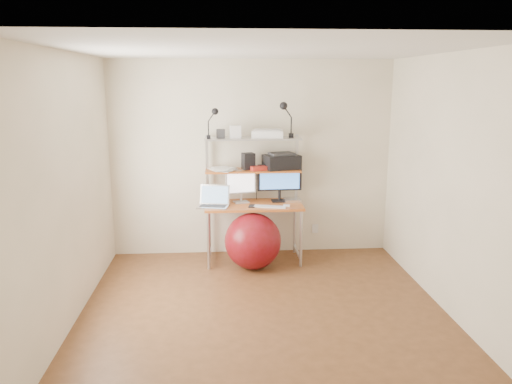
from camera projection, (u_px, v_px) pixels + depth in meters
room at (264, 188)px, 4.67m from camera, size 3.60×3.60×3.60m
computer_desk at (253, 186)px, 6.20m from camera, size 1.20×0.60×1.57m
wall_outlet at (315, 229)px, 6.67m from camera, size 0.08×0.01×0.12m
monitor_silver at (241, 184)px, 6.22m from camera, size 0.39×0.18×0.44m
monitor_black at (280, 179)px, 6.27m from camera, size 0.56×0.16×0.56m
laptop at (214, 202)px, 6.06m from camera, size 0.42×0.37×0.32m
keyboard at (270, 207)px, 6.03m from camera, size 0.40×0.21×0.01m
mouse at (287, 206)px, 6.05m from camera, size 0.09×0.06×0.02m
mac_mini at (292, 200)px, 6.30m from camera, size 0.21×0.21×0.04m
phone at (252, 206)px, 6.06m from camera, size 0.10×0.15×0.01m
printer at (282, 161)px, 6.25m from camera, size 0.49×0.40×0.20m
nas_cube at (248, 161)px, 6.20m from camera, size 0.17×0.17×0.21m
red_box at (258, 168)px, 6.16m from camera, size 0.22×0.18×0.05m
scanner at (268, 134)px, 6.13m from camera, size 0.41×0.30×0.10m
box_white at (235, 132)px, 6.06m from camera, size 0.14×0.12×0.15m
box_grey at (221, 133)px, 6.10m from camera, size 0.11×0.11×0.10m
clip_lamp_left at (214, 116)px, 5.93m from camera, size 0.15×0.08×0.37m
clip_lamp_right at (285, 112)px, 6.04m from camera, size 0.17×0.10×0.43m
exercise_ball at (253, 241)px, 6.02m from camera, size 0.68×0.68×0.68m
paper_stack at (223, 169)px, 6.18m from camera, size 0.39×0.41×0.03m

